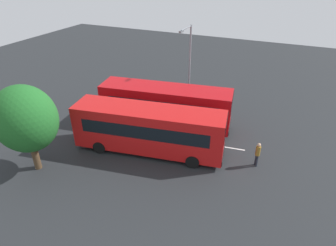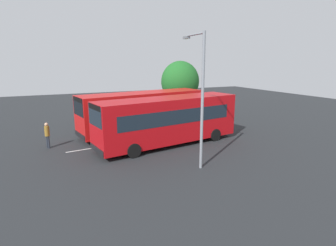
{
  "view_description": "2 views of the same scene",
  "coord_description": "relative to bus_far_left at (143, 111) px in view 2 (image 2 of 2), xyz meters",
  "views": [
    {
      "loc": [
        8.78,
        -17.4,
        12.28
      ],
      "look_at": [
        1.18,
        -0.1,
        1.47
      ],
      "focal_mm": 30.83,
      "sensor_mm": 36.0,
      "label": 1
    },
    {
      "loc": [
        8.1,
        19.28,
        5.85
      ],
      "look_at": [
        -0.25,
        1.23,
        1.39
      ],
      "focal_mm": 29.49,
      "sensor_mm": 36.0,
      "label": 2
    }
  ],
  "objects": [
    {
      "name": "ground_plane",
      "position": [
        -0.56,
        1.97,
        -1.84
      ],
      "size": [
        68.93,
        68.93,
        0.0
      ],
      "primitive_type": "plane",
      "color": "#232628"
    },
    {
      "name": "street_lamp",
      "position": [
        -0.25,
        8.55,
        2.41
      ],
      "size": [
        0.29,
        2.42,
        7.36
      ],
      "rotation": [
        0.0,
        0.0,
        -1.62
      ],
      "color": "gray",
      "rests_on": "ground"
    },
    {
      "name": "pedestrian",
      "position": [
        7.4,
        1.29,
        -0.78
      ],
      "size": [
        0.45,
        0.45,
        1.79
      ],
      "rotation": [
        0.0,
        0.0,
        3.77
      ],
      "color": "#232833",
      "rests_on": "ground"
    },
    {
      "name": "depot_tree",
      "position": [
        -5.95,
        -4.86,
        1.91
      ],
      "size": [
        4.08,
        3.68,
        5.91
      ],
      "color": "#4C3823",
      "rests_on": "ground"
    },
    {
      "name": "bus_far_left",
      "position": [
        0.0,
        0.0,
        0.0
      ],
      "size": [
        10.9,
        4.21,
        3.37
      ],
      "rotation": [
        0.0,
        0.0,
        0.16
      ],
      "color": "red",
      "rests_on": "ground"
    },
    {
      "name": "lane_stripe_outer_left",
      "position": [
        -0.56,
        1.97,
        -1.84
      ],
      "size": [
        13.96,
        1.76,
        0.01
      ],
      "primitive_type": "cube",
      "rotation": [
        0.0,
        0.0,
        0.12
      ],
      "color": "silver",
      "rests_on": "ground"
    },
    {
      "name": "bus_center_left",
      "position": [
        -0.48,
        3.94,
        0.0
      ],
      "size": [
        10.89,
        4.1,
        3.37
      ],
      "rotation": [
        0.0,
        0.0,
        0.15
      ],
      "color": "#B70C11",
      "rests_on": "ground"
    }
  ]
}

